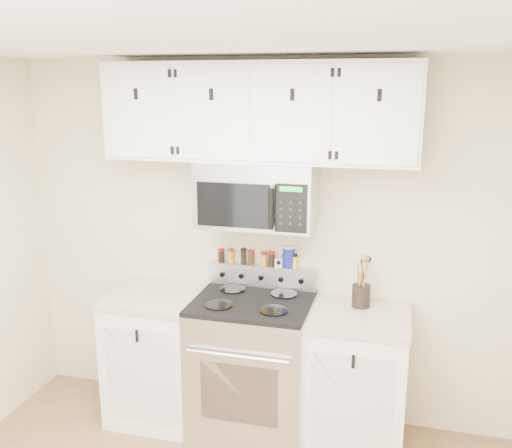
{
  "coord_description": "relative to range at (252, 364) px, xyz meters",
  "views": [
    {
      "loc": [
        0.91,
        -1.95,
        2.32
      ],
      "look_at": [
        0.02,
        1.45,
        1.46
      ],
      "focal_mm": 40.0,
      "sensor_mm": 36.0,
      "label": 1
    }
  ],
  "objects": [
    {
      "name": "spice_jar_6",
      "position": [
        0.16,
        0.28,
        0.66
      ],
      "size": [
        0.04,
        0.04,
        0.09
      ],
      "color": "#40260F",
      "rests_on": "range"
    },
    {
      "name": "upper_cabinets",
      "position": [
        -0.0,
        0.15,
        1.66
      ],
      "size": [
        2.0,
        0.35,
        0.62
      ],
      "color": "white",
      "rests_on": "back_wall"
    },
    {
      "name": "spice_jar_3",
      "position": [
        -0.08,
        0.28,
        0.67
      ],
      "size": [
        0.04,
        0.04,
        0.1
      ],
      "color": "#452B10",
      "rests_on": "range"
    },
    {
      "name": "kitchen_timer",
      "position": [
        0.12,
        0.28,
        0.64
      ],
      "size": [
        0.06,
        0.05,
        0.06
      ],
      "primitive_type": "cube",
      "rotation": [
        0.0,
        0.0,
        -0.15
      ],
      "color": "white",
      "rests_on": "range"
    },
    {
      "name": "base_cabinet_right",
      "position": [
        0.69,
        0.02,
        -0.03
      ],
      "size": [
        0.64,
        0.62,
        0.92
      ],
      "color": "white",
      "rests_on": "floor"
    },
    {
      "name": "range",
      "position": [
        0.0,
        0.0,
        0.0
      ],
      "size": [
        0.76,
        0.65,
        1.1
      ],
      "color": "#B7B7BA",
      "rests_on": "floor"
    },
    {
      "name": "spice_jar_7",
      "position": [
        0.22,
        0.28,
        0.66
      ],
      "size": [
        0.04,
        0.04,
        0.1
      ],
      "color": "yellow",
      "rests_on": "range"
    },
    {
      "name": "back_wall",
      "position": [
        0.0,
        0.32,
        0.76
      ],
      "size": [
        3.5,
        0.01,
        2.5
      ],
      "primitive_type": "cube",
      "color": "#BEAE8F",
      "rests_on": "floor"
    },
    {
      "name": "spice_jar_5",
      "position": [
        0.06,
        0.28,
        0.66
      ],
      "size": [
        0.05,
        0.05,
        0.1
      ],
      "color": "black",
      "rests_on": "range"
    },
    {
      "name": "spice_jar_1",
      "position": [
        -0.23,
        0.28,
        0.66
      ],
      "size": [
        0.05,
        0.05,
        0.1
      ],
      "color": "orange",
      "rests_on": "range"
    },
    {
      "name": "salt_canister",
      "position": [
        0.18,
        0.28,
        0.69
      ],
      "size": [
        0.08,
        0.08,
        0.15
      ],
      "color": "navy",
      "rests_on": "range"
    },
    {
      "name": "utensil_crock",
      "position": [
        0.69,
        0.14,
        0.52
      ],
      "size": [
        0.12,
        0.12,
        0.34
      ],
      "color": "black",
      "rests_on": "base_cabinet_right"
    },
    {
      "name": "base_cabinet_left",
      "position": [
        -0.69,
        0.02,
        -0.03
      ],
      "size": [
        0.64,
        0.62,
        0.92
      ],
      "color": "white",
      "rests_on": "floor"
    },
    {
      "name": "spice_jar_2",
      "position": [
        -0.14,
        0.28,
        0.67
      ],
      "size": [
        0.04,
        0.04,
        0.11
      ],
      "color": "black",
      "rests_on": "range"
    },
    {
      "name": "microwave",
      "position": [
        0.0,
        0.13,
        1.14
      ],
      "size": [
        0.76,
        0.44,
        0.42
      ],
      "color": "#9E9EA3",
      "rests_on": "back_wall"
    },
    {
      "name": "spice_jar_4",
      "position": [
        0.01,
        0.28,
        0.66
      ],
      "size": [
        0.04,
        0.04,
        0.1
      ],
      "color": "orange",
      "rests_on": "range"
    },
    {
      "name": "ceiling",
      "position": [
        0.0,
        -1.43,
        2.01
      ],
      "size": [
        3.5,
        3.5,
        0.01
      ],
      "primitive_type": "cube",
      "color": "white",
      "rests_on": "back_wall"
    },
    {
      "name": "spice_jar_0",
      "position": [
        -0.3,
        0.28,
        0.66
      ],
      "size": [
        0.05,
        0.05,
        0.1
      ],
      "color": "black",
      "rests_on": "range"
    }
  ]
}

